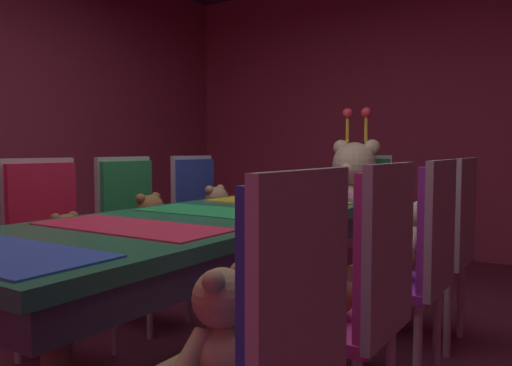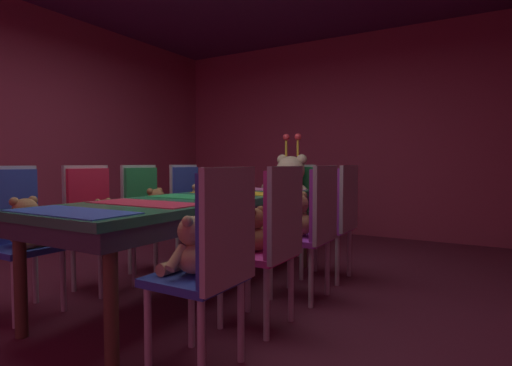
# 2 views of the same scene
# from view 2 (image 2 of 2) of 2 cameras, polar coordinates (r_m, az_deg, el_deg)

# --- Properties ---
(ground_plane) EXTENTS (7.90, 7.90, 0.00)m
(ground_plane) POSITION_cam_2_polar(r_m,az_deg,el_deg) (3.25, -8.21, -15.15)
(ground_plane) COLOR #591E33
(wall_back) EXTENTS (5.20, 0.12, 2.80)m
(wall_back) POSITION_cam_2_polar(r_m,az_deg,el_deg) (5.95, 11.43, 6.60)
(wall_back) COLOR #99334C
(wall_back) RESTS_ON ground_plane
(wall_left) EXTENTS (0.12, 6.40, 2.80)m
(wall_left) POSITION_cam_2_polar(r_m,az_deg,el_deg) (5.15, -31.72, 6.83)
(wall_left) COLOR #99334C
(wall_left) RESTS_ON ground_plane
(banquet_table) EXTENTS (0.90, 2.52, 0.75)m
(banquet_table) POSITION_cam_2_polar(r_m,az_deg,el_deg) (3.11, -8.29, -3.61)
(banquet_table) COLOR #26724C
(banquet_table) RESTS_ON ground_plane
(chair_left_0) EXTENTS (0.42, 0.41, 0.98)m
(chair_left_0) POSITION_cam_2_polar(r_m,az_deg,el_deg) (3.17, -31.05, -4.94)
(chair_left_0) COLOR #2D47B2
(chair_left_0) RESTS_ON ground_plane
(teddy_left_0) EXTENTS (0.27, 0.34, 0.32)m
(teddy_left_0) POSITION_cam_2_polar(r_m,az_deg,el_deg) (3.04, -29.73, -5.20)
(teddy_left_0) COLOR #9E7247
(teddy_left_0) RESTS_ON chair_left_0
(chair_left_1) EXTENTS (0.42, 0.41, 0.98)m
(chair_left_1) POSITION_cam_2_polar(r_m,az_deg,el_deg) (3.51, -22.06, -4.03)
(chair_left_1) COLOR red
(chair_left_1) RESTS_ON ground_plane
(teddy_left_1) EXTENTS (0.22, 0.28, 0.27)m
(teddy_left_1) POSITION_cam_2_polar(r_m,az_deg,el_deg) (3.40, -20.58, -4.63)
(teddy_left_1) COLOR olive
(teddy_left_1) RESTS_ON chair_left_1
(chair_left_2) EXTENTS (0.42, 0.41, 0.98)m
(chair_left_2) POSITION_cam_2_polar(r_m,az_deg,el_deg) (3.88, -15.40, -3.28)
(chair_left_2) COLOR #268C4C
(chair_left_2) RESTS_ON ground_plane
(teddy_left_2) EXTENTS (0.26, 0.34, 0.32)m
(teddy_left_2) POSITION_cam_2_polar(r_m,az_deg,el_deg) (3.78, -13.85, -3.45)
(teddy_left_2) COLOR olive
(teddy_left_2) RESTS_ON chair_left_2
(chair_left_3) EXTENTS (0.42, 0.41, 0.98)m
(chair_left_3) POSITION_cam_2_polar(r_m,az_deg,el_deg) (4.35, -9.39, -2.57)
(chair_left_3) COLOR #2D47B2
(chair_left_3) RESTS_ON ground_plane
(teddy_left_3) EXTENTS (0.27, 0.34, 0.33)m
(teddy_left_3) POSITION_cam_2_polar(r_m,az_deg,el_deg) (4.26, -7.87, -2.65)
(teddy_left_3) COLOR tan
(teddy_left_3) RESTS_ON chair_left_3
(chair_right_0) EXTENTS (0.42, 0.41, 0.98)m
(chair_right_0) POSITION_cam_2_polar(r_m,az_deg,el_deg) (1.92, -5.70, -9.37)
(chair_right_0) COLOR #2D47B2
(chair_right_0) RESTS_ON ground_plane
(teddy_right_0) EXTENTS (0.24, 0.31, 0.30)m
(teddy_right_0) POSITION_cam_2_polar(r_m,az_deg,el_deg) (2.01, -9.07, -9.18)
(teddy_right_0) COLOR tan
(teddy_right_0) RESTS_ON chair_right_0
(chair_right_1) EXTENTS (0.42, 0.41, 0.98)m
(chair_right_1) POSITION_cam_2_polar(r_m,az_deg,el_deg) (2.43, 2.58, -6.80)
(chair_right_1) COLOR #CC338C
(chair_right_1) RESTS_ON ground_plane
(teddy_right_1) EXTENTS (0.23, 0.29, 0.28)m
(teddy_right_1) POSITION_cam_2_polar(r_m,az_deg,el_deg) (2.50, -0.34, -6.97)
(teddy_right_1) COLOR brown
(teddy_right_1) RESTS_ON chair_right_1
(chair_right_2) EXTENTS (0.42, 0.41, 0.98)m
(chair_right_2) POSITION_cam_2_polar(r_m,az_deg,el_deg) (2.97, 8.38, -5.07)
(chair_right_2) COLOR purple
(chair_right_2) RESTS_ON ground_plane
(teddy_right_2) EXTENTS (0.27, 0.35, 0.33)m
(teddy_right_2) POSITION_cam_2_polar(r_m,az_deg,el_deg) (3.02, 5.79, -4.84)
(teddy_right_2) COLOR olive
(teddy_right_2) RESTS_ON chair_right_2
(chair_right_3) EXTENTS (0.42, 0.41, 0.98)m
(chair_right_3) POSITION_cam_2_polar(r_m,az_deg,el_deg) (3.51, 11.77, -3.87)
(chair_right_3) COLOR purple
(chair_right_3) RESTS_ON ground_plane
(teddy_right_3) EXTENTS (0.25, 0.33, 0.31)m
(teddy_right_3) POSITION_cam_2_polar(r_m,az_deg,el_deg) (3.56, 9.55, -3.87)
(teddy_right_3) COLOR beige
(teddy_right_3) RESTS_ON chair_right_3
(throne_chair) EXTENTS (0.41, 0.42, 0.98)m
(throne_chair) POSITION_cam_2_polar(r_m,az_deg,el_deg) (4.66, 5.73, -2.19)
(throne_chair) COLOR #268C4C
(throne_chair) RESTS_ON ground_plane
(king_teddy_bear) EXTENTS (0.68, 0.53, 0.87)m
(king_teddy_bear) POSITION_cam_2_polar(r_m,az_deg,el_deg) (4.50, 4.84, -0.57)
(king_teddy_bear) COLOR beige
(king_teddy_bear) RESTS_ON throne_chair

